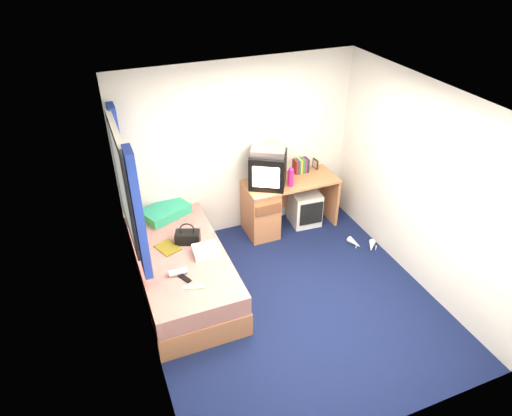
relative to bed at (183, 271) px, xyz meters
name	(u,v)px	position (x,y,z in m)	size (l,w,h in m)	color
ground	(291,302)	(1.10, -0.70, -0.27)	(3.40, 3.40, 0.00)	#0C1438
room_shell	(297,196)	(1.10, -0.70, 1.18)	(3.40, 3.40, 3.40)	white
bed	(183,271)	(0.00, 0.00, 0.00)	(1.01, 2.00, 0.54)	#C47E52
pillow	(165,211)	(0.01, 0.83, 0.34)	(0.58, 0.37, 0.13)	teal
desk	(272,205)	(1.47, 0.74, 0.14)	(1.30, 0.55, 0.75)	#C47E52
storage_cube	(305,208)	(1.99, 0.73, -0.02)	(0.40, 0.40, 0.50)	white
crt_tv	(268,170)	(1.40, 0.74, 0.71)	(0.62, 0.61, 0.46)	black
vcr	(268,151)	(1.41, 0.74, 0.99)	(0.44, 0.31, 0.08)	#B5B5B7
book_row	(301,166)	(1.98, 0.90, 0.58)	(0.20, 0.13, 0.20)	maroon
picture_frame	(315,164)	(2.23, 0.92, 0.55)	(0.02, 0.12, 0.14)	black
pink_water_bottle	(291,178)	(1.68, 0.60, 0.60)	(0.08, 0.08, 0.24)	#F1227A
aerosol_can	(283,174)	(1.66, 0.80, 0.57)	(0.05, 0.05, 0.18)	white
handbag	(188,237)	(0.13, 0.17, 0.35)	(0.33, 0.26, 0.27)	black
towel	(206,251)	(0.26, -0.13, 0.32)	(0.28, 0.24, 0.09)	silver
magazine	(168,248)	(-0.12, 0.14, 0.28)	(0.21, 0.28, 0.01)	gold
water_bottle	(178,272)	(-0.12, -0.36, 0.31)	(0.07, 0.07, 0.20)	silver
colour_swatch_fan	(194,287)	(-0.01, -0.62, 0.28)	(0.22, 0.06, 0.01)	#FFAE38
remote_control	(185,278)	(-0.07, -0.46, 0.28)	(0.05, 0.16, 0.02)	black
window_assembly	(127,186)	(-0.45, 0.20, 1.15)	(0.11, 1.42, 1.40)	silver
white_heels	(363,245)	(2.46, -0.12, -0.23)	(0.35, 0.38, 0.09)	white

